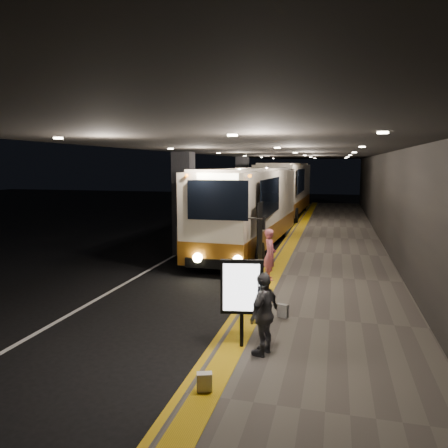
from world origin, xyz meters
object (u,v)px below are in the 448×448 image
Objects in this scene: coach_main at (250,211)px; bag_polka at (283,311)px; passenger_waiting_grey at (264,314)px; info_sign at (242,289)px; coach_second at (285,192)px; bag_plain at (204,382)px; passenger_boarding at (270,254)px; stanchion_post at (251,286)px.

bag_polka is at bearing -71.17° from coach_main.
info_sign reaches higher than passenger_waiting_grey.
bag_plain is (1.69, -26.43, -1.54)m from coach_second.
bag_polka is (2.64, -9.26, -1.41)m from coach_main.
coach_second is at bearing 93.66° from bag_plain.
bag_polka is 2.33m from info_sign.
passenger_waiting_grey is 5.23× the size of bag_plain.
passenger_boarding reaches higher than bag_polka.
info_sign is at bearing -94.19° from passenger_waiting_grey.
coach_main is 11.76m from passenger_waiting_grey.
coach_main reaches higher than bag_plain.
passenger_boarding is (1.80, -5.85, -0.74)m from coach_main.
coach_second is 22.77m from bag_polka.
bag_polka is at bearing 77.76° from bag_plain.
passenger_boarding is 3.03m from stanchion_post.
bag_polka is 0.18× the size of info_sign.
coach_main is at bearing 89.46° from info_sign.
bag_plain is 0.26× the size of stanchion_post.
passenger_boarding is 5.29× the size of bag_plain.
info_sign is (-0.49, 0.22, 0.41)m from passenger_waiting_grey.
coach_main is 6.17m from passenger_boarding.
bag_polka is (0.84, -3.41, -0.67)m from passenger_boarding.
passenger_boarding is at bearing -152.87° from passenger_waiting_grey.
bag_plain is at bearing -89.33° from stanchion_post.
coach_second is at bearing 83.72° from info_sign.
bag_plain is at bearing -107.48° from info_sign.
passenger_boarding is at bearing -83.23° from coach_second.
coach_second reaches higher than info_sign.
coach_main is 13.31m from coach_second.
bag_polka is at bearing 61.98° from info_sign.
passenger_waiting_grey reaches higher than bag_polka.
passenger_boarding is 1.38× the size of stanchion_post.
passenger_waiting_grey is at bearing -74.68° from coach_main.
coach_second is at bearing 92.47° from coach_main.
passenger_waiting_grey is 0.68m from info_sign.
bag_polka is at bearing -81.88° from coach_second.
coach_main reaches higher than bag_polka.
coach_second is (0.11, 13.31, 0.12)m from coach_main.
info_sign is 1.52× the size of stanchion_post.
passenger_boarding is 5.15× the size of bag_polka.
passenger_boarding reaches higher than passenger_waiting_grey.
stanchion_post is (1.75, -8.87, -0.97)m from coach_main.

